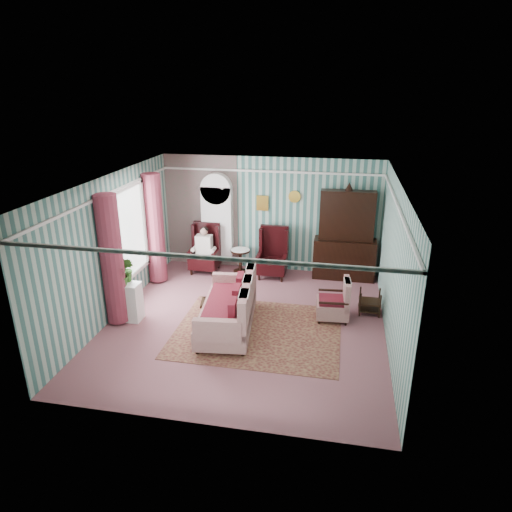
% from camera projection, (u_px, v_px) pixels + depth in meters
% --- Properties ---
extents(floor, '(6.00, 6.00, 0.00)m').
position_uv_depth(floor, '(246.00, 323.00, 9.27)').
color(floor, '#874E52').
rests_on(floor, ground).
extents(room_shell, '(5.53, 6.02, 2.91)m').
position_uv_depth(room_shell, '(216.00, 224.00, 8.83)').
color(room_shell, '#3A6963').
rests_on(room_shell, ground).
extents(bookcase, '(0.80, 0.28, 2.24)m').
position_uv_depth(bookcase, '(217.00, 226.00, 11.72)').
color(bookcase, silver).
rests_on(bookcase, floor).
extents(dresser_hutch, '(1.50, 0.56, 2.36)m').
position_uv_depth(dresser_hutch, '(346.00, 233.00, 11.01)').
color(dresser_hutch, black).
rests_on(dresser_hutch, floor).
extents(wingback_left, '(0.76, 0.80, 1.25)m').
position_uv_depth(wingback_left, '(204.00, 249.00, 11.58)').
color(wingback_left, black).
rests_on(wingback_left, floor).
extents(wingback_right, '(0.76, 0.80, 1.25)m').
position_uv_depth(wingback_right, '(272.00, 253.00, 11.27)').
color(wingback_right, black).
rests_on(wingback_right, floor).
extents(seated_woman, '(0.44, 0.40, 1.18)m').
position_uv_depth(seated_woman, '(204.00, 250.00, 11.59)').
color(seated_woman, silver).
rests_on(seated_woman, floor).
extents(round_side_table, '(0.50, 0.50, 0.60)m').
position_uv_depth(round_side_table, '(240.00, 261.00, 11.67)').
color(round_side_table, black).
rests_on(round_side_table, floor).
extents(nest_table, '(0.45, 0.38, 0.54)m').
position_uv_depth(nest_table, '(370.00, 302.00, 9.56)').
color(nest_table, black).
rests_on(nest_table, floor).
extents(plant_stand, '(0.55, 0.35, 0.80)m').
position_uv_depth(plant_stand, '(128.00, 302.00, 9.27)').
color(plant_stand, silver).
rests_on(plant_stand, floor).
extents(rug, '(3.20, 2.60, 0.01)m').
position_uv_depth(rug, '(258.00, 331.00, 8.94)').
color(rug, '#521B1F').
rests_on(rug, floor).
extents(sofa, '(1.16, 2.29, 0.95)m').
position_uv_depth(sofa, '(227.00, 307.00, 8.91)').
color(sofa, beige).
rests_on(sofa, floor).
extents(floral_armchair, '(0.91, 0.78, 1.00)m').
position_uv_depth(floral_armchair, '(333.00, 296.00, 9.27)').
color(floral_armchair, beige).
rests_on(floral_armchair, floor).
extents(coffee_table, '(1.02, 0.62, 0.40)m').
position_uv_depth(coffee_table, '(225.00, 310.00, 9.35)').
color(coffee_table, black).
rests_on(coffee_table, floor).
extents(potted_plant_a, '(0.48, 0.44, 0.44)m').
position_uv_depth(potted_plant_a, '(122.00, 275.00, 8.98)').
color(potted_plant_a, '#1B571C').
rests_on(potted_plant_a, plant_stand).
extents(potted_plant_b, '(0.36, 0.33, 0.53)m').
position_uv_depth(potted_plant_b, '(127.00, 269.00, 9.13)').
color(potted_plant_b, '#1A4916').
rests_on(potted_plant_b, plant_stand).
extents(potted_plant_c, '(0.27, 0.27, 0.36)m').
position_uv_depth(potted_plant_c, '(123.00, 274.00, 9.14)').
color(potted_plant_c, '#204C17').
rests_on(potted_plant_c, plant_stand).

